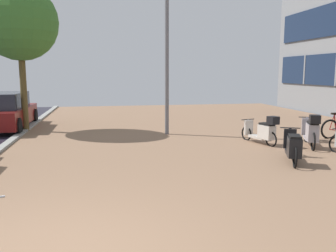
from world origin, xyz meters
name	(u,v)px	position (x,y,z in m)	size (l,w,h in m)	color
scooter_mid	(293,147)	(5.22, 3.86, 0.40)	(0.88, 1.67, 0.81)	black
scooter_far	(263,131)	(5.52, 6.15, 0.43)	(0.75, 1.61, 0.96)	black
scooter_extra	(311,132)	(6.74, 5.48, 0.48)	(0.94, 1.74, 1.07)	black
parked_car_far	(4,111)	(-3.33, 10.99, 0.69)	(1.92, 4.29, 1.45)	maroon
lamp_post	(167,42)	(2.87, 8.52, 3.30)	(0.20, 0.52, 5.96)	slate
street_tree	(19,23)	(-2.38, 10.25, 4.07)	(2.83, 2.83, 5.51)	brown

